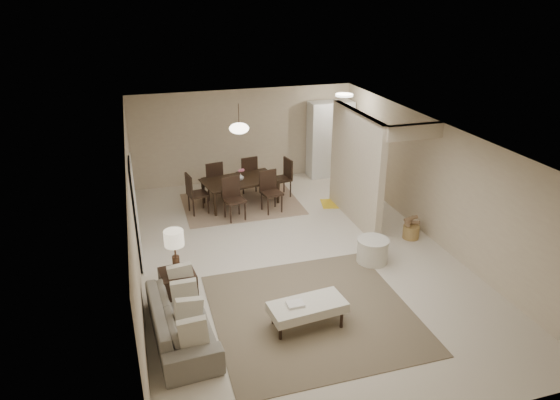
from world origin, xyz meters
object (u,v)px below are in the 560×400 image
object	(u,v)px
sofa	(181,320)
ottoman_bench	(307,308)
side_table	(179,288)
dining_table	(241,192)
pantry_cabinet	(330,139)
wicker_basket	(411,232)
round_pouf	(372,251)

from	to	relation	value
sofa	ottoman_bench	distance (m)	1.94
side_table	dining_table	size ratio (longest dim) A/B	0.34
pantry_cabinet	wicker_basket	distance (m)	4.25
side_table	wicker_basket	xyz separation A→B (m)	(4.98, 1.01, -0.16)
pantry_cabinet	sofa	xyz separation A→B (m)	(-4.80, -6.06, -0.74)
side_table	round_pouf	distance (m)	3.76
sofa	dining_table	xyz separation A→B (m)	(1.97, 4.71, 0.01)
round_pouf	wicker_basket	xyz separation A→B (m)	(1.24, 0.67, -0.09)
round_pouf	dining_table	world-z (taller)	dining_table
dining_table	pantry_cabinet	bearing A→B (deg)	14.79
sofa	round_pouf	xyz separation A→B (m)	(3.79, 1.24, -0.07)
ottoman_bench	side_table	size ratio (longest dim) A/B	2.04
side_table	wicker_basket	size ratio (longest dim) A/B	1.78
sofa	dining_table	distance (m)	5.11
ottoman_bench	dining_table	world-z (taller)	dining_table
round_pouf	sofa	bearing A→B (deg)	-161.92
side_table	ottoman_bench	bearing A→B (deg)	-32.69
wicker_basket	round_pouf	bearing A→B (deg)	-151.56
sofa	round_pouf	world-z (taller)	sofa
side_table	wicker_basket	world-z (taller)	side_table
pantry_cabinet	dining_table	world-z (taller)	pantry_cabinet
side_table	dining_table	bearing A→B (deg)	63.34
side_table	round_pouf	bearing A→B (deg)	5.22
sofa	wicker_basket	distance (m)	5.39
ottoman_bench	pantry_cabinet	bearing A→B (deg)	59.94
pantry_cabinet	sofa	world-z (taller)	pantry_cabinet
dining_table	sofa	bearing A→B (deg)	-123.29
pantry_cabinet	round_pouf	bearing A→B (deg)	-101.78
ottoman_bench	wicker_basket	bearing A→B (deg)	29.66
pantry_cabinet	wicker_basket	xyz separation A→B (m)	(0.23, -4.15, -0.90)
side_table	dining_table	xyz separation A→B (m)	(1.92, 3.82, 0.01)
round_pouf	dining_table	distance (m)	3.93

